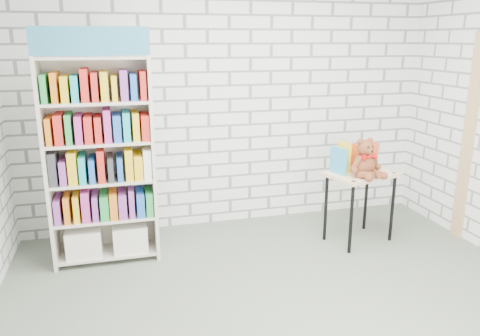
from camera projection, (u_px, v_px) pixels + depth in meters
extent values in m
plane|color=#545D4F|center=(293.00, 314.00, 3.56)|extent=(4.50, 4.50, 0.00)
cube|color=silver|center=(230.00, 99.00, 5.05)|extent=(4.50, 0.02, 2.80)
cube|color=beige|center=(47.00, 166.00, 4.11)|extent=(0.03, 0.37, 1.89)
cube|color=beige|center=(152.00, 159.00, 4.34)|extent=(0.03, 0.37, 1.89)
cube|color=beige|center=(102.00, 158.00, 4.39)|extent=(0.95, 0.02, 1.89)
cube|color=teal|center=(90.00, 41.00, 3.78)|extent=(0.95, 0.02, 0.23)
cube|color=beige|center=(109.00, 252.00, 4.46)|extent=(0.88, 0.35, 0.03)
cube|color=beige|center=(106.00, 217.00, 4.37)|extent=(0.88, 0.35, 0.03)
cube|color=beige|center=(103.00, 180.00, 4.27)|extent=(0.88, 0.35, 0.03)
cube|color=beige|center=(100.00, 142.00, 4.18)|extent=(0.88, 0.35, 0.03)
cube|color=beige|center=(96.00, 102.00, 4.08)|extent=(0.88, 0.35, 0.03)
cube|color=beige|center=(93.00, 58.00, 3.98)|extent=(0.88, 0.35, 0.03)
cube|color=silver|center=(84.00, 241.00, 4.37)|extent=(0.32, 0.31, 0.25)
cube|color=silver|center=(130.00, 236.00, 4.48)|extent=(0.32, 0.31, 0.25)
cube|color=orange|center=(105.00, 203.00, 4.32)|extent=(0.88, 0.31, 0.25)
cube|color=#BF338C|center=(101.00, 166.00, 4.22)|extent=(0.88, 0.31, 0.25)
cube|color=#19A5B2|center=(98.00, 127.00, 4.13)|extent=(0.88, 0.31, 0.25)
cube|color=white|center=(95.00, 86.00, 4.03)|extent=(0.88, 0.31, 0.25)
cube|color=#D9AE82|center=(361.00, 174.00, 4.69)|extent=(0.78, 0.64, 0.03)
cylinder|color=black|center=(351.00, 219.00, 4.50)|extent=(0.03, 0.03, 0.70)
cylinder|color=black|center=(326.00, 208.00, 4.80)|extent=(0.03, 0.03, 0.70)
cylinder|color=black|center=(392.00, 209.00, 4.78)|extent=(0.03, 0.03, 0.70)
cylinder|color=black|center=(366.00, 199.00, 5.09)|extent=(0.03, 0.03, 0.70)
cylinder|color=black|center=(354.00, 181.00, 4.41)|extent=(0.05, 0.05, 0.01)
cylinder|color=black|center=(394.00, 173.00, 4.69)|extent=(0.05, 0.05, 0.01)
cube|color=teal|center=(338.00, 160.00, 4.63)|extent=(0.07, 0.20, 0.28)
cube|color=yellow|center=(345.00, 159.00, 4.67)|extent=(0.07, 0.20, 0.28)
cube|color=#DC5318|center=(351.00, 157.00, 4.72)|extent=(0.07, 0.20, 0.28)
cube|color=black|center=(358.00, 156.00, 4.77)|extent=(0.07, 0.20, 0.28)
cube|color=silver|center=(364.00, 155.00, 4.81)|extent=(0.07, 0.20, 0.28)
cube|color=#DF4D27|center=(371.00, 154.00, 4.86)|extent=(0.07, 0.20, 0.28)
ellipsoid|color=brown|center=(364.00, 165.00, 4.56)|extent=(0.22, 0.19, 0.22)
sphere|color=brown|center=(366.00, 148.00, 4.51)|extent=(0.16, 0.16, 0.16)
sphere|color=brown|center=(360.00, 142.00, 4.48)|extent=(0.06, 0.06, 0.06)
sphere|color=brown|center=(370.00, 141.00, 4.53)|extent=(0.06, 0.06, 0.06)
sphere|color=brown|center=(370.00, 151.00, 4.46)|extent=(0.06, 0.06, 0.06)
sphere|color=black|center=(368.00, 147.00, 4.44)|extent=(0.02, 0.02, 0.02)
sphere|color=black|center=(373.00, 147.00, 4.46)|extent=(0.02, 0.02, 0.02)
sphere|color=black|center=(372.00, 151.00, 4.44)|extent=(0.02, 0.02, 0.02)
cylinder|color=brown|center=(357.00, 163.00, 4.49)|extent=(0.11, 0.09, 0.16)
cylinder|color=brown|center=(375.00, 161.00, 4.58)|extent=(0.11, 0.11, 0.16)
sphere|color=brown|center=(355.00, 170.00, 4.48)|extent=(0.06, 0.06, 0.06)
sphere|color=brown|center=(378.00, 167.00, 4.60)|extent=(0.06, 0.06, 0.06)
cylinder|color=brown|center=(366.00, 175.00, 4.46)|extent=(0.14, 0.18, 0.09)
cylinder|color=brown|center=(376.00, 174.00, 4.51)|extent=(0.09, 0.17, 0.09)
sphere|color=brown|center=(369.00, 178.00, 4.38)|extent=(0.08, 0.08, 0.08)
sphere|color=brown|center=(384.00, 176.00, 4.46)|extent=(0.08, 0.08, 0.08)
cone|color=red|center=(366.00, 157.00, 4.46)|extent=(0.07, 0.07, 0.06)
cone|color=red|center=(372.00, 156.00, 4.49)|extent=(0.07, 0.07, 0.06)
sphere|color=red|center=(370.00, 157.00, 4.48)|extent=(0.03, 0.03, 0.03)
cube|color=tan|center=(468.00, 139.00, 4.72)|extent=(0.05, 0.12, 2.10)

